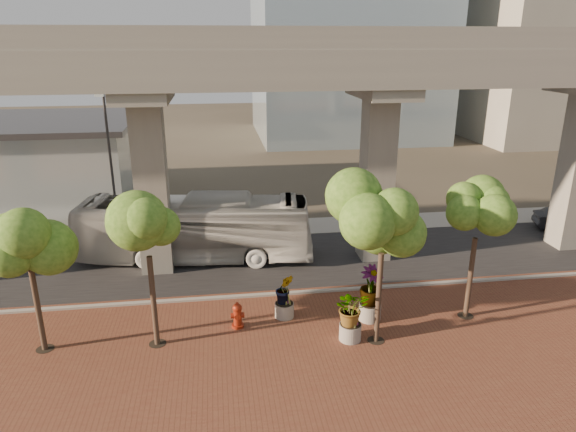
{
  "coord_description": "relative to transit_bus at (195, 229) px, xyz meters",
  "views": [
    {
      "loc": [
        -2.65,
        -24.23,
        11.79
      ],
      "look_at": [
        0.88,
        0.5,
        3.23
      ],
      "focal_mm": 32.0,
      "sensor_mm": 36.0,
      "label": 1
    }
  ],
  "objects": [
    {
      "name": "ground",
      "position": [
        3.98,
        -3.09,
        -1.82
      ],
      "size": [
        160.0,
        160.0,
        0.0
      ],
      "primitive_type": "plane",
      "color": "#3D362C",
      "rests_on": "ground"
    },
    {
      "name": "brick_plaza",
      "position": [
        3.98,
        -11.09,
        -1.79
      ],
      "size": [
        70.0,
        13.0,
        0.06
      ],
      "primitive_type": "cube",
      "color": "brown",
      "rests_on": "ground"
    },
    {
      "name": "street_tree_near_west",
      "position": [
        -1.39,
        -8.63,
        3.12
      ],
      "size": [
        3.52,
        3.52,
        6.51
      ],
      "color": "#453327",
      "rests_on": "ground"
    },
    {
      "name": "transit_viaduct",
      "position": [
        3.98,
        -1.09,
        5.46
      ],
      "size": [
        72.0,
        5.6,
        12.4
      ],
      "color": "gray",
      "rests_on": "ground"
    },
    {
      "name": "street_tree_far_west",
      "position": [
        -5.82,
        -8.38,
        2.69
      ],
      "size": [
        3.24,
        3.24,
        5.96
      ],
      "color": "#453327",
      "rests_on": "ground"
    },
    {
      "name": "streetlamp_east",
      "position": [
        11.07,
        4.28,
        3.51
      ],
      "size": [
        0.45,
        1.32,
        9.14
      ],
      "color": "#303036",
      "rests_on": "ground"
    },
    {
      "name": "midrise_block",
      "position": [
        41.98,
        32.91,
        10.18
      ],
      "size": [
        18.0,
        16.0,
        24.0
      ],
      "primitive_type": "cube",
      "color": "#A6A295",
      "rests_on": "ground"
    },
    {
      "name": "fire_hydrant",
      "position": [
        1.93,
        -7.78,
        -1.2
      ],
      "size": [
        0.59,
        0.53,
        1.17
      ],
      "color": "maroon",
      "rests_on": "ground"
    },
    {
      "name": "curb_strip",
      "position": [
        3.98,
        -5.09,
        -1.74
      ],
      "size": [
        70.0,
        0.25,
        0.16
      ],
      "primitive_type": "cube",
      "color": "gray",
      "rests_on": "ground"
    },
    {
      "name": "asphalt_road",
      "position": [
        3.98,
        -1.09,
        -1.8
      ],
      "size": [
        90.0,
        8.0,
        0.04
      ],
      "primitive_type": "cube",
      "color": "black",
      "rests_on": "ground"
    },
    {
      "name": "planter_right",
      "position": [
        7.75,
        -7.96,
        -0.23
      ],
      "size": [
        2.37,
        2.37,
        2.53
      ],
      "color": "#AFA79E",
      "rests_on": "ground"
    },
    {
      "name": "planter_front",
      "position": [
        6.48,
        -9.42,
        -0.41
      ],
      "size": [
        2.03,
        2.03,
        2.23
      ],
      "color": "gray",
      "rests_on": "ground"
    },
    {
      "name": "streetlamp_west",
      "position": [
        -4.91,
        3.76,
        3.47
      ],
      "size": [
        0.45,
        1.32,
        9.08
      ],
      "color": "#333338",
      "rests_on": "ground"
    },
    {
      "name": "street_tree_near_east",
      "position": [
        7.52,
        -9.66,
        3.37
      ],
      "size": [
        4.26,
        4.26,
        7.09
      ],
      "color": "#453327",
      "rests_on": "ground"
    },
    {
      "name": "planter_left",
      "position": [
        4.04,
        -7.2,
        -0.5
      ],
      "size": [
        1.9,
        1.9,
        2.09
      ],
      "color": "#A49E94",
      "rests_on": "ground"
    },
    {
      "name": "far_sidewalk",
      "position": [
        3.98,
        4.41,
        -1.79
      ],
      "size": [
        90.0,
        3.0,
        0.06
      ],
      "primitive_type": "cube",
      "color": "gray",
      "rests_on": "ground"
    },
    {
      "name": "transit_bus",
      "position": [
        0.0,
        0.0,
        0.0
      ],
      "size": [
        13.36,
        4.74,
        3.64
      ],
      "primitive_type": "imported",
      "rotation": [
        0.0,
        0.0,
        1.44
      ],
      "color": "silver",
      "rests_on": "ground"
    },
    {
      "name": "parked_car",
      "position": [
        24.0,
        1.24,
        -1.1
      ],
      "size": [
        4.62,
        2.74,
        1.44
      ],
      "primitive_type": "imported",
      "rotation": [
        0.0,
        0.0,
        1.27
      ],
      "color": "#222227",
      "rests_on": "ground"
    },
    {
      "name": "street_tree_far_east",
      "position": [
        12.12,
        -8.29,
        2.93
      ],
      "size": [
        3.26,
        3.26,
        6.2
      ],
      "color": "#453327",
      "rests_on": "ground"
    }
  ]
}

